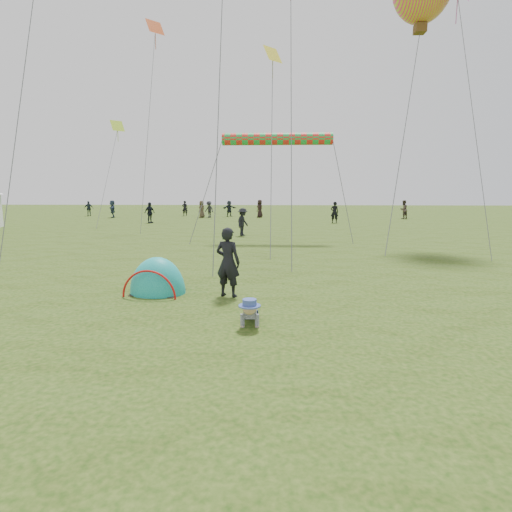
{
  "coord_description": "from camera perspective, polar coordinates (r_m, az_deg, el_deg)",
  "views": [
    {
      "loc": [
        1.54,
        -7.05,
        2.67
      ],
      "look_at": [
        1.05,
        3.17,
        1.0
      ],
      "focal_mm": 28.0,
      "sensor_mm": 36.0,
      "label": 1
    }
  ],
  "objects": [
    {
      "name": "crowd_person_7",
      "position": [
        41.46,
        20.32,
        6.25
      ],
      "size": [
        1.1,
        1.04,
        1.79
      ],
      "primitive_type": "imported",
      "rotation": [
        0.0,
        0.0,
        3.7
      ],
      "color": "#453733",
      "rests_on": "ground"
    },
    {
      "name": "crowd_person_3",
      "position": [
        41.05,
        -6.72,
        6.64
      ],
      "size": [
        1.23,
        1.09,
        1.66
      ],
      "primitive_type": "imported",
      "rotation": [
        0.0,
        0.0,
        5.72
      ],
      "color": "#25252A",
      "rests_on": "ground"
    },
    {
      "name": "crowd_person_11",
      "position": [
        43.05,
        -19.83,
        6.34
      ],
      "size": [
        1.17,
        1.69,
        1.75
      ],
      "primitive_type": "imported",
      "rotation": [
        0.0,
        0.0,
        5.16
      ],
      "color": "#29384B",
      "rests_on": "ground"
    },
    {
      "name": "crowd_person_6",
      "position": [
        44.27,
        -10.13,
        6.73
      ],
      "size": [
        0.64,
        0.47,
        1.62
      ],
      "primitive_type": "imported",
      "rotation": [
        0.0,
        0.0,
        3.29
      ],
      "color": "black",
      "rests_on": "ground"
    },
    {
      "name": "crowd_person_8",
      "position": [
        34.73,
        -14.95,
        6.0
      ],
      "size": [
        0.9,
        1.09,
        1.74
      ],
      "primitive_type": "imported",
      "rotation": [
        0.0,
        0.0,
        1.01
      ],
      "color": "black",
      "rests_on": "ground"
    },
    {
      "name": "diamond_kite_8",
      "position": [
        21.51,
        2.4,
        26.86
      ],
      "size": [
        0.95,
        0.95,
        0.78
      ],
      "primitive_type": "plane",
      "rotation": [
        1.05,
        0.0,
        0.79
      ],
      "color": "yellow"
    },
    {
      "name": "standing_adult",
      "position": [
        10.12,
        -4.03,
        -0.89
      ],
      "size": [
        0.75,
        0.62,
        1.78
      ],
      "primitive_type": "imported",
      "rotation": [
        0.0,
        0.0,
        2.8
      ],
      "color": "black",
      "rests_on": "ground"
    },
    {
      "name": "crowd_person_5",
      "position": [
        42.51,
        -3.85,
        6.78
      ],
      "size": [
        1.59,
        1.17,
        1.66
      ],
      "primitive_type": "imported",
      "rotation": [
        0.0,
        0.0,
        0.5
      ],
      "color": "black",
      "rests_on": "ground"
    },
    {
      "name": "diamond_kite_0",
      "position": [
        32.85,
        -14.24,
        29.14
      ],
      "size": [
        1.25,
        1.25,
        1.02
      ],
      "primitive_type": "plane",
      "rotation": [
        1.05,
        0.0,
        0.79
      ],
      "color": "#C63E0A"
    },
    {
      "name": "crowd_person_10",
      "position": [
        40.91,
        -7.76,
        6.65
      ],
      "size": [
        0.81,
        0.97,
        1.7
      ],
      "primitive_type": "imported",
      "rotation": [
        0.0,
        0.0,
        4.34
      ],
      "color": "#453829",
      "rests_on": "ground"
    },
    {
      "name": "popup_tent",
      "position": [
        10.95,
        -13.83,
        -5.12
      ],
      "size": [
        1.63,
        1.4,
        1.92
      ],
      "primitive_type": "ellipsoid",
      "rotation": [
        0.0,
        0.0,
        -0.13
      ],
      "color": "#0A828A",
      "rests_on": "ground"
    },
    {
      "name": "crowd_person_15",
      "position": [
        24.11,
        -1.9,
        4.9
      ],
      "size": [
        0.98,
        1.23,
        1.66
      ],
      "primitive_type": "imported",
      "rotation": [
        0.0,
        0.0,
        1.18
      ],
      "color": "black",
      "rests_on": "ground"
    },
    {
      "name": "diamond_kite_2",
      "position": [
        35.68,
        -19.2,
        17.16
      ],
      "size": [
        1.07,
        1.07,
        0.87
      ],
      "primitive_type": "plane",
      "rotation": [
        1.05,
        0.0,
        0.79
      ],
      "color": "#ACD522"
    },
    {
      "name": "ground",
      "position": [
        7.7,
        -9.17,
        -11.15
      ],
      "size": [
        140.0,
        140.0,
        0.0
      ],
      "primitive_type": "plane",
      "color": "#17390A"
    },
    {
      "name": "crowd_person_0",
      "position": [
        34.44,
        11.15,
        6.14
      ],
      "size": [
        0.69,
        0.49,
        1.78
      ],
      "primitive_type": "imported",
      "rotation": [
        0.0,
        0.0,
        3.04
      ],
      "color": "black",
      "rests_on": "ground"
    },
    {
      "name": "crowd_person_2",
      "position": [
        47.0,
        -22.8,
        6.28
      ],
      "size": [
        1.02,
        0.74,
        1.6
      ],
      "primitive_type": "imported",
      "rotation": [
        0.0,
        0.0,
        0.42
      ],
      "color": "#1C2730",
      "rests_on": "ground"
    },
    {
      "name": "crowd_person_4",
      "position": [
        40.94,
        0.55,
        6.79
      ],
      "size": [
        0.92,
        1.04,
        1.79
      ],
      "primitive_type": "imported",
      "rotation": [
        0.0,
        0.0,
        5.21
      ],
      "color": "black",
      "rests_on": "ground"
    },
    {
      "name": "crawling_toddler",
      "position": [
        8.09,
        -0.86,
        -7.74
      ],
      "size": [
        0.57,
        0.8,
        0.61
      ],
      "primitive_type": null,
      "rotation": [
        0.0,
        0.0,
        0.02
      ],
      "color": "black",
      "rests_on": "ground"
    },
    {
      "name": "rainbow_tube_kite",
      "position": [
        22.07,
        3.04,
        16.35
      ],
      "size": [
        5.84,
        0.64,
        0.64
      ],
      "primitive_type": "cylinder",
      "rotation": [
        0.0,
        1.57,
        0.0
      ],
      "color": "red"
    }
  ]
}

